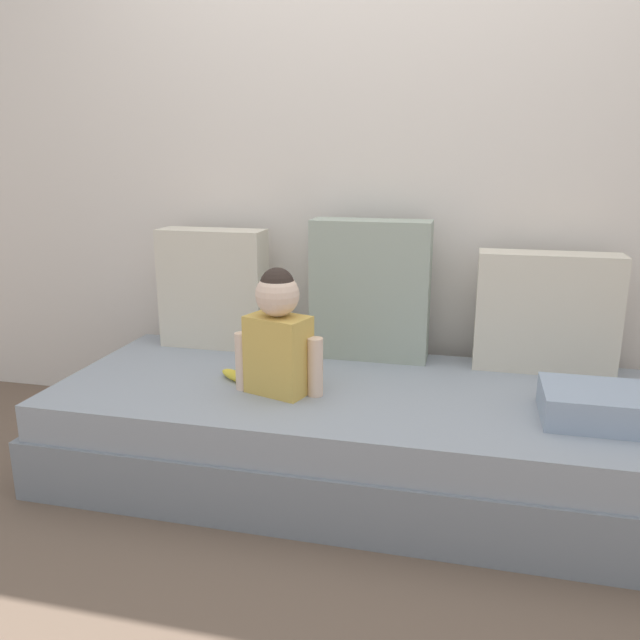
% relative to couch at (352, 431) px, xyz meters
% --- Properties ---
extents(ground_plane, '(12.00, 12.00, 0.00)m').
position_rel_couch_xyz_m(ground_plane, '(0.00, 0.00, -0.18)').
color(ground_plane, brown).
extents(back_wall, '(5.47, 0.10, 2.41)m').
position_rel_couch_xyz_m(back_wall, '(0.00, 0.60, 1.02)').
color(back_wall, silver).
rests_on(back_wall, ground).
extents(couch, '(2.27, 0.95, 0.36)m').
position_rel_couch_xyz_m(couch, '(0.00, 0.00, 0.00)').
color(couch, gray).
rests_on(couch, ground).
extents(throw_pillow_left, '(0.47, 0.16, 0.53)m').
position_rel_couch_xyz_m(throw_pillow_left, '(-0.70, 0.37, 0.45)').
color(throw_pillow_left, beige).
rests_on(throw_pillow_left, couch).
extents(throw_pillow_center, '(0.49, 0.16, 0.58)m').
position_rel_couch_xyz_m(throw_pillow_center, '(0.00, 0.37, 0.47)').
color(throw_pillow_center, '#99A393').
rests_on(throw_pillow_center, couch).
extents(throw_pillow_right, '(0.54, 0.16, 0.47)m').
position_rel_couch_xyz_m(throw_pillow_right, '(0.70, 0.37, 0.42)').
color(throw_pillow_right, beige).
rests_on(throw_pillow_right, couch).
extents(toddler, '(0.33, 0.20, 0.46)m').
position_rel_couch_xyz_m(toddler, '(-0.25, -0.12, 0.41)').
color(toddler, gold).
rests_on(toddler, couch).
extents(banana, '(0.17, 0.13, 0.04)m').
position_rel_couch_xyz_m(banana, '(-0.45, -0.05, 0.20)').
color(banana, yellow).
rests_on(banana, couch).
extents(folded_blanket, '(0.40, 0.28, 0.11)m').
position_rel_couch_xyz_m(folded_blanket, '(0.86, -0.12, 0.24)').
color(folded_blanket, '#8E9EB2').
rests_on(folded_blanket, couch).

